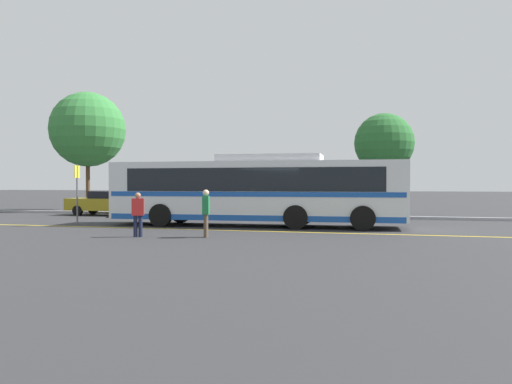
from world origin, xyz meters
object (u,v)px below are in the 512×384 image
transit_bus (256,190)px  tree_1 (88,130)px  parked_car_1 (201,203)px  parked_car_2 (299,206)px  pedestrian_0 (138,212)px  tree_0 (384,143)px  pedestrian_1 (206,210)px  bus_stop_sign (77,187)px  parked_car_0 (108,203)px

transit_bus → tree_1: bearing=54.6°
parked_car_1 → tree_1: size_ratio=0.53×
parked_car_2 → pedestrian_0: size_ratio=2.56×
parked_car_1 → tree_0: tree_0 is taller
transit_bus → pedestrian_1: 4.96m
parked_car_2 → bus_stop_sign: 10.98m
pedestrian_0 → tree_0: 17.53m
parked_car_0 → parked_car_2: bearing=-92.1°
parked_car_0 → tree_1: tree_1 is taller
pedestrian_0 → pedestrian_1: (2.35, 0.49, 0.07)m
parked_car_2 → tree_1: size_ratio=0.48×
tree_0 → tree_1: bearing=-179.2°
tree_1 → parked_car_1: bearing=-23.4°
parked_car_0 → bus_stop_sign: bearing=-159.1°
parked_car_1 → pedestrian_0: 10.61m
pedestrian_1 → bus_stop_sign: bearing=-127.2°
transit_bus → parked_car_2: 4.85m
parked_car_0 → parked_car_1: size_ratio=1.11×
pedestrian_0 → pedestrian_1: size_ratio=0.94×
pedestrian_1 → pedestrian_0: bearing=-92.0°
pedestrian_0 → parked_car_0: bearing=-77.4°
transit_bus → tree_1: size_ratio=1.60×
bus_stop_sign → tree_0: bearing=-51.8°
parked_car_2 → bus_stop_sign: size_ratio=1.46×
transit_bus → pedestrian_0: bearing=149.2°
parked_car_0 → pedestrian_0: (7.56, -10.43, 0.14)m
parked_car_0 → tree_1: (-4.29, 4.41, 4.91)m
parked_car_0 → pedestrian_0: bearing=-144.1°
parked_car_0 → transit_bus: bearing=-115.9°
pedestrian_1 → tree_0: size_ratio=0.27×
transit_bus → parked_car_0: size_ratio=2.72×
tree_1 → tree_0: bearing=0.8°
transit_bus → bus_stop_sign: size_ratio=4.82×
transit_bus → pedestrian_1: size_ratio=7.94×
parked_car_2 → tree_1: (-15.77, 4.82, 4.95)m
transit_bus → parked_car_0: transit_bus is taller
parked_car_0 → parked_car_1: bearing=-89.7°
pedestrian_1 → tree_0: bearing=144.4°
parked_car_0 → parked_car_2: size_ratio=1.22×
parked_car_1 → parked_car_0: bearing=85.9°
transit_bus → parked_car_2: (1.06, 4.64, -0.91)m
bus_stop_sign → parked_car_0: bearing=18.2°
parked_car_2 → bus_stop_sign: (-8.90, -6.35, 1.01)m
pedestrian_1 → tree_0: tree_0 is taller
parked_car_0 → parked_car_1: 5.83m
tree_1 → parked_car_2: bearing=-17.0°
transit_bus → tree_1: tree_1 is taller
parked_car_0 → parked_car_1: parked_car_1 is taller
parked_car_1 → tree_1: 12.05m
transit_bus → parked_car_1: (-4.60, 5.09, -0.85)m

